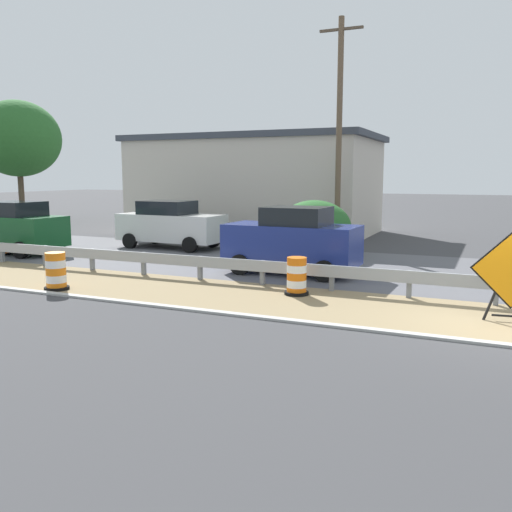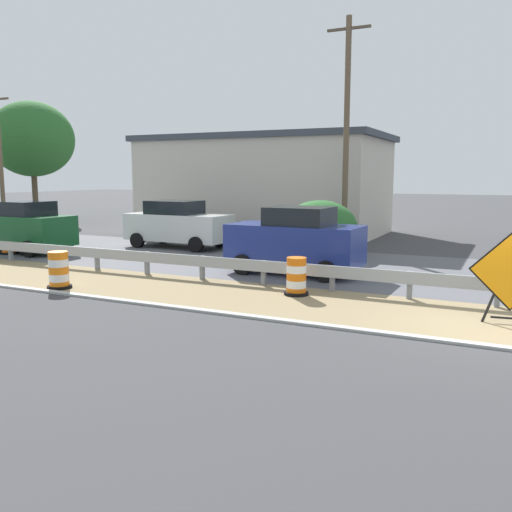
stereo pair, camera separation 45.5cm
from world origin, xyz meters
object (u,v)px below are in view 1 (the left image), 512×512
object	(u,v)px
traffic_barrel_close	(56,273)
car_lead_far_lane	(292,240)
traffic_barrel_nearest	(297,278)
traffic_barrel_mid	(0,243)
car_lead_near_lane	(13,227)
utility_pole_near	(339,131)
car_mid_far_lane	(171,224)

from	to	relation	value
traffic_barrel_close	car_lead_far_lane	xyz separation A→B (m)	(4.86, -5.02, 0.59)
traffic_barrel_nearest	traffic_barrel_close	distance (m)	6.50
traffic_barrel_nearest	traffic_barrel_mid	world-z (taller)	traffic_barrel_mid
traffic_barrel_nearest	traffic_barrel_mid	xyz separation A→B (m)	(2.05, 12.92, 0.02)
car_lead_far_lane	traffic_barrel_close	bearing A→B (deg)	45.40
traffic_barrel_close	car_lead_far_lane	distance (m)	7.02
car_lead_near_lane	utility_pole_near	bearing A→B (deg)	-147.40
utility_pole_near	car_lead_far_lane	bearing A→B (deg)	-176.77
car_lead_near_lane	utility_pole_near	distance (m)	13.73
traffic_barrel_close	traffic_barrel_mid	world-z (taller)	traffic_barrel_close
traffic_barrel_nearest	utility_pole_near	world-z (taller)	utility_pole_near
car_lead_near_lane	car_lead_far_lane	bearing A→B (deg)	-177.44
traffic_barrel_close	car_mid_far_lane	xyz separation A→B (m)	(8.54, 1.80, 0.54)
car_mid_far_lane	utility_pole_near	size ratio (longest dim) A/B	0.49
traffic_barrel_nearest	traffic_barrel_close	xyz separation A→B (m)	(-2.04, 6.17, 0.02)
traffic_barrel_mid	car_mid_far_lane	size ratio (longest dim) A/B	0.22
car_mid_far_lane	utility_pole_near	bearing A→B (deg)	26.47
car_lead_far_lane	car_lead_near_lane	bearing A→B (deg)	2.27
car_mid_far_lane	traffic_barrel_nearest	bearing A→B (deg)	-37.04
traffic_barrel_nearest	utility_pole_near	distance (m)	10.52
car_lead_near_lane	car_lead_far_lane	distance (m)	11.67
car_lead_far_lane	utility_pole_near	world-z (taller)	utility_pole_near
traffic_barrel_mid	car_lead_near_lane	bearing A→B (deg)	-9.87
car_lead_far_lane	car_mid_far_lane	bearing A→B (deg)	-26.97
traffic_barrel_mid	traffic_barrel_close	bearing A→B (deg)	-121.19
car_mid_far_lane	car_lead_far_lane	bearing A→B (deg)	-26.14
car_lead_far_lane	utility_pole_near	xyz separation A→B (m)	(6.59, 0.37, 3.82)
car_lead_near_lane	utility_pole_near	size ratio (longest dim) A/B	0.46
traffic_barrel_mid	car_lead_near_lane	xyz separation A→B (m)	(0.59, -0.10, 0.57)
traffic_barrel_mid	car_lead_far_lane	distance (m)	11.81
car_lead_near_lane	traffic_barrel_mid	bearing A→B (deg)	81.74
traffic_barrel_close	utility_pole_near	size ratio (longest dim) A/B	0.11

